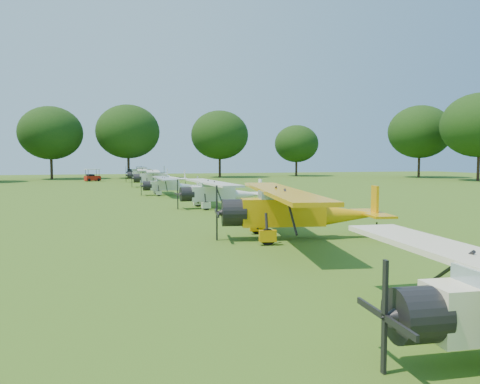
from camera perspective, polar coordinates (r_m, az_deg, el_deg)
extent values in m
plane|color=#305A16|center=(28.70, -3.47, -2.86)|extent=(160.00, 160.00, 0.00)
cylinder|color=black|center=(81.32, 27.06, 2.98)|extent=(0.44, 0.44, 4.99)
ellipsoid|color=black|center=(81.48, 27.20, 7.27)|extent=(11.65, 11.65, 9.90)
cylinder|color=black|center=(91.32, 20.98, 3.17)|extent=(0.44, 0.44, 4.81)
ellipsoid|color=black|center=(91.44, 21.07, 6.86)|extent=(11.23, 11.23, 9.55)
cylinder|color=black|center=(93.33, 6.88, 3.09)|extent=(0.44, 0.44, 3.70)
ellipsoid|color=black|center=(93.36, 6.90, 5.86)|extent=(8.63, 8.63, 7.34)
cylinder|color=black|center=(86.49, -2.48, 3.30)|extent=(0.44, 0.44, 4.51)
ellipsoid|color=black|center=(86.58, -2.49, 6.95)|extent=(10.52, 10.52, 8.94)
cylinder|color=black|center=(84.63, -13.44, 3.25)|extent=(0.44, 0.44, 4.74)
ellipsoid|color=black|center=(84.75, -13.50, 7.17)|extent=(11.05, 11.05, 9.39)
cylinder|color=black|center=(84.75, -22.00, 2.98)|extent=(0.44, 0.44, 4.49)
ellipsoid|color=black|center=(84.85, -22.10, 6.69)|extent=(10.47, 10.47, 8.90)
cylinder|color=black|center=(8.40, 20.78, -13.82)|extent=(0.87, 0.99, 0.93)
cube|color=black|center=(8.11, 17.21, -14.38)|extent=(0.06, 0.11, 1.87)
cylinder|color=black|center=(10.00, 22.04, -14.95)|extent=(0.54, 0.18, 0.53)
cube|color=#D59808|center=(20.25, 5.23, -2.45)|extent=(3.70, 1.65, 1.17)
cone|color=#D59808|center=(21.08, 13.28, -2.74)|extent=(3.25, 1.52, 1.00)
cube|color=#8CA5B2|center=(20.17, 4.93, -0.72)|extent=(1.93, 1.32, 0.61)
cylinder|color=black|center=(19.93, -0.76, -2.54)|extent=(1.19, 1.31, 1.16)
cube|color=black|center=(19.88, -2.84, -2.56)|extent=(0.09, 0.14, 2.34)
cube|color=#D59808|center=(20.15, 4.93, 0.07)|extent=(3.61, 11.93, 0.16)
cube|color=#D59808|center=(21.43, 16.12, -1.18)|extent=(0.21, 0.62, 1.45)
cube|color=#D59808|center=(21.44, 15.81, -2.53)|extent=(1.47, 3.24, 0.10)
cylinder|color=black|center=(18.85, 3.40, -5.50)|extent=(0.69, 0.29, 0.67)
cylinder|color=black|center=(21.57, 2.13, -4.28)|extent=(0.69, 0.29, 0.67)
cylinder|color=black|center=(21.65, 16.31, -4.95)|extent=(0.28, 0.13, 0.27)
cube|color=white|center=(32.85, -3.37, -0.19)|extent=(3.14, 1.06, 1.02)
cone|color=white|center=(33.65, 0.94, -0.33)|extent=(2.75, 0.99, 0.87)
cube|color=#8CA5B2|center=(32.79, -3.54, 0.74)|extent=(1.59, 0.96, 0.53)
cylinder|color=black|center=(32.41, -6.51, -0.27)|extent=(0.92, 1.05, 1.01)
cube|color=black|center=(32.28, -7.61, -0.29)|extent=(0.06, 0.12, 2.04)
cube|color=white|center=(32.77, -3.54, 1.16)|extent=(1.87, 10.34, 0.14)
cube|color=white|center=(33.95, 2.48, 0.53)|extent=(0.12, 0.54, 1.26)
cube|color=white|center=(33.95, 2.32, -0.21)|extent=(0.95, 2.75, 0.09)
cylinder|color=black|center=(31.54, -4.14, -1.70)|extent=(0.59, 0.18, 0.58)
cylinder|color=black|center=(33.89, -5.18, -1.30)|extent=(0.59, 0.18, 0.58)
cylinder|color=black|center=(34.09, 2.62, -1.55)|extent=(0.24, 0.09, 0.23)
cube|color=silver|center=(44.96, -9.17, 0.78)|extent=(2.76, 0.85, 0.90)
cone|color=silver|center=(45.34, -6.26, 0.67)|extent=(2.42, 0.80, 0.77)
cube|color=#8CA5B2|center=(44.93, -9.29, 1.38)|extent=(1.38, 0.81, 0.47)
cylinder|color=black|center=(44.78, -11.24, 0.74)|extent=(0.78, 0.90, 0.89)
cube|color=black|center=(44.72, -11.96, 0.72)|extent=(0.05, 0.10, 1.81)
cube|color=silver|center=(44.92, -9.29, 1.65)|extent=(1.34, 9.13, 0.12)
cube|color=silver|center=(45.48, -5.20, 1.23)|extent=(0.09, 0.47, 1.12)
cube|color=silver|center=(45.48, -5.30, 0.74)|extent=(0.76, 2.42, 0.08)
cylinder|color=black|center=(43.85, -9.86, -0.16)|extent=(0.52, 0.14, 0.52)
cylinder|color=black|center=(45.98, -10.19, 0.03)|extent=(0.52, 0.14, 0.52)
cylinder|color=black|center=(45.56, -5.09, -0.15)|extent=(0.21, 0.07, 0.21)
cube|color=white|center=(58.06, -10.48, 1.67)|extent=(3.34, 1.24, 1.07)
cone|color=white|center=(58.18, -7.75, 1.56)|extent=(2.93, 1.15, 0.92)
cube|color=#8CA5B2|center=(58.04, -10.59, 2.23)|extent=(1.71, 1.07, 0.56)
cylinder|color=black|center=(58.06, -12.39, 1.65)|extent=(1.01, 1.14, 1.06)
cube|color=black|center=(58.07, -13.05, 1.64)|extent=(0.07, 0.13, 2.15)
cube|color=white|center=(58.03, -10.59, 2.48)|extent=(2.38, 10.92, 0.14)
cube|color=white|center=(58.23, -6.76, 2.07)|extent=(0.15, 0.57, 1.33)
cube|color=white|center=(58.24, -6.85, 1.62)|extent=(1.10, 2.93, 0.09)
cylinder|color=black|center=(56.81, -11.27, 0.84)|extent=(0.62, 0.21, 0.61)
cylinder|color=black|center=(59.36, -11.28, 0.97)|extent=(0.62, 0.21, 0.61)
cylinder|color=black|center=(58.30, -6.64, 0.79)|extent=(0.25, 0.10, 0.25)
cube|color=white|center=(70.33, -11.74, 2.02)|extent=(3.11, 1.08, 1.01)
cone|color=white|center=(70.44, -9.63, 1.93)|extent=(2.73, 1.01, 0.86)
cube|color=#8CA5B2|center=(70.31, -11.82, 2.45)|extent=(1.58, 0.97, 0.53)
cylinder|color=black|center=(70.31, -13.22, 1.99)|extent=(0.92, 1.04, 1.00)
cube|color=black|center=(70.32, -13.73, 1.99)|extent=(0.06, 0.12, 2.01)
cube|color=white|center=(70.30, -11.82, 2.64)|extent=(1.96, 10.22, 0.13)
cube|color=white|center=(70.48, -8.86, 2.33)|extent=(0.13, 0.53, 1.25)
cube|color=white|center=(70.49, -8.93, 1.98)|extent=(0.96, 2.73, 0.09)
cylinder|color=black|center=(69.15, -12.34, 1.38)|extent=(0.58, 0.19, 0.58)
cylinder|color=black|center=(71.54, -12.36, 1.47)|extent=(0.58, 0.19, 0.58)
cylinder|color=black|center=(70.54, -8.77, 1.34)|extent=(0.23, 0.09, 0.23)
cube|color=silver|center=(83.18, -11.89, 2.39)|extent=(3.37, 1.10, 1.10)
cone|color=silver|center=(83.36, -9.94, 2.31)|extent=(2.95, 1.03, 0.94)
cube|color=#8CA5B2|center=(83.16, -11.96, 2.78)|extent=(1.70, 1.01, 0.57)
cylinder|color=black|center=(83.12, -13.25, 2.37)|extent=(0.97, 1.12, 1.09)
cube|color=black|center=(83.11, -13.72, 2.36)|extent=(0.07, 0.13, 2.19)
cube|color=silver|center=(83.16, -11.97, 2.96)|extent=(1.87, 11.12, 0.15)
cube|color=silver|center=(83.43, -9.23, 2.68)|extent=(0.12, 0.58, 1.36)
cube|color=silver|center=(83.43, -9.30, 2.36)|extent=(0.98, 2.95, 0.09)
cylinder|color=black|center=(81.87, -12.42, 1.81)|extent=(0.63, 0.19, 0.63)
cylinder|color=black|center=(84.48, -12.48, 1.87)|extent=(0.63, 0.19, 0.63)
cylinder|color=black|center=(83.48, -9.15, 1.76)|extent=(0.25, 0.09, 0.25)
cube|color=#A2160B|center=(74.95, -17.55, 1.61)|extent=(2.50, 1.97, 0.70)
cube|color=black|center=(74.82, -17.77, 1.91)|extent=(1.26, 1.37, 0.45)
cube|color=white|center=(74.91, -17.57, 2.66)|extent=(2.45, 2.03, 0.08)
cylinder|color=black|center=(74.10, -17.91, 1.40)|extent=(0.46, 0.30, 0.44)
cylinder|color=black|center=(75.26, -18.25, 1.43)|extent=(0.46, 0.30, 0.44)
cylinder|color=black|center=(74.67, -16.83, 1.44)|extent=(0.46, 0.30, 0.44)
cylinder|color=black|center=(75.82, -17.19, 1.47)|extent=(0.46, 0.30, 0.44)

